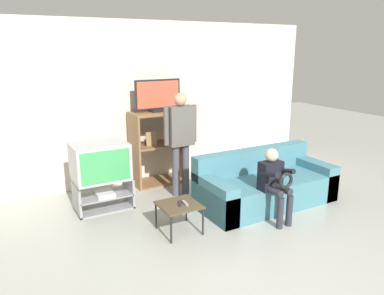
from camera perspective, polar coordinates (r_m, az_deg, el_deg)
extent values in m
plane|color=#ADADA3|center=(3.92, 14.31, -19.28)|extent=(18.00, 18.00, 0.00)
cube|color=silver|center=(6.25, -7.08, 6.81)|extent=(6.40, 0.06, 2.60)
cube|color=#939399|center=(5.45, -13.23, -8.86)|extent=(0.76, 0.45, 0.02)
cube|color=#939399|center=(5.38, -13.35, -7.02)|extent=(0.73, 0.45, 0.02)
cube|color=#939399|center=(5.30, -13.50, -4.68)|extent=(0.76, 0.45, 0.02)
cube|color=#939399|center=(5.30, -17.20, -7.40)|extent=(0.03, 0.45, 0.44)
cube|color=#939399|center=(5.47, -9.66, -6.19)|extent=(0.03, 0.45, 0.44)
cube|color=white|center=(5.32, -13.20, -6.88)|extent=(0.24, 0.28, 0.05)
cube|color=#B2B2B7|center=(5.20, -13.85, -2.06)|extent=(0.72, 0.54, 0.50)
cube|color=#3FA559|center=(4.95, -12.99, -2.88)|extent=(0.64, 0.01, 0.42)
cube|color=#8E6642|center=(5.98, -8.79, -0.55)|extent=(0.03, 0.50, 1.19)
cube|color=#8E6642|center=(6.30, -1.71, 0.43)|extent=(0.03, 0.50, 1.19)
cube|color=#8E6642|center=(6.30, -5.04, -5.13)|extent=(0.80, 0.50, 0.03)
cube|color=#8E6642|center=(6.11, -5.17, 0.49)|extent=(0.80, 0.50, 0.03)
cube|color=#8E6642|center=(6.00, -5.29, 5.28)|extent=(0.80, 0.50, 0.03)
cube|color=#9E7A4C|center=(5.96, -6.23, 1.32)|extent=(0.18, 0.04, 0.22)
cube|color=black|center=(6.02, -5.18, 5.67)|extent=(0.27, 0.20, 0.04)
cube|color=black|center=(5.99, -5.24, 8.07)|extent=(0.76, 0.04, 0.47)
cube|color=#D8593F|center=(5.97, -5.15, 8.05)|extent=(0.71, 0.01, 0.42)
cube|color=brown|center=(4.54, -2.00, -8.74)|extent=(0.47, 0.47, 0.02)
cylinder|color=black|center=(4.37, -3.21, -12.41)|extent=(0.02, 0.02, 0.34)
cylinder|color=black|center=(4.54, 1.68, -11.23)|extent=(0.02, 0.02, 0.34)
cylinder|color=black|center=(4.71, -5.50, -10.30)|extent=(0.02, 0.02, 0.34)
cylinder|color=black|center=(4.88, -0.89, -9.31)|extent=(0.02, 0.02, 0.34)
cube|color=#232328|center=(4.54, -1.86, -8.50)|extent=(0.10, 0.14, 0.02)
cube|color=gray|center=(4.54, -1.05, -8.47)|extent=(0.05, 0.15, 0.02)
cube|color=teal|center=(5.48, 11.25, -6.45)|extent=(1.98, 0.86, 0.40)
cube|color=teal|center=(5.60, 9.26, -1.87)|extent=(1.98, 0.20, 0.34)
cube|color=teal|center=(4.97, 3.41, -7.75)|extent=(0.22, 0.86, 0.52)
cube|color=teal|center=(6.04, 17.70, -4.24)|extent=(0.22, 0.86, 0.52)
cylinder|color=#4C4C56|center=(5.63, -2.47, -3.56)|extent=(0.11, 0.11, 0.78)
cylinder|color=#4C4C56|center=(5.70, -0.99, -3.30)|extent=(0.11, 0.11, 0.78)
cube|color=#5B5651|center=(5.48, -1.78, 3.34)|extent=(0.38, 0.20, 0.58)
cylinder|color=#5B5651|center=(5.38, -3.94, 3.24)|extent=(0.08, 0.08, 0.55)
cylinder|color=#5B5651|center=(5.59, 0.30, 3.71)|extent=(0.08, 0.08, 0.55)
sphere|color=tan|center=(5.42, -1.81, 7.33)|extent=(0.19, 0.19, 0.19)
cylinder|color=#2D2D38|center=(4.81, 13.28, -9.71)|extent=(0.08, 0.08, 0.40)
cylinder|color=#2D2D38|center=(4.90, 14.60, -9.30)|extent=(0.08, 0.08, 0.40)
cylinder|color=#2D2D38|center=(4.82, 12.25, -6.44)|extent=(0.09, 0.30, 0.09)
cylinder|color=#2D2D38|center=(4.91, 13.58, -6.09)|extent=(0.09, 0.30, 0.09)
cube|color=black|center=(4.92, 11.86, -4.19)|extent=(0.30, 0.17, 0.37)
cylinder|color=black|center=(4.72, 11.67, -4.05)|extent=(0.06, 0.31, 0.14)
cylinder|color=black|center=(4.89, 14.08, -3.51)|extent=(0.06, 0.31, 0.14)
sphere|color=beige|center=(4.84, 12.03, -1.15)|extent=(0.17, 0.17, 0.17)
torus|color=black|center=(4.72, 14.13, -4.94)|extent=(0.21, 0.04, 0.21)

